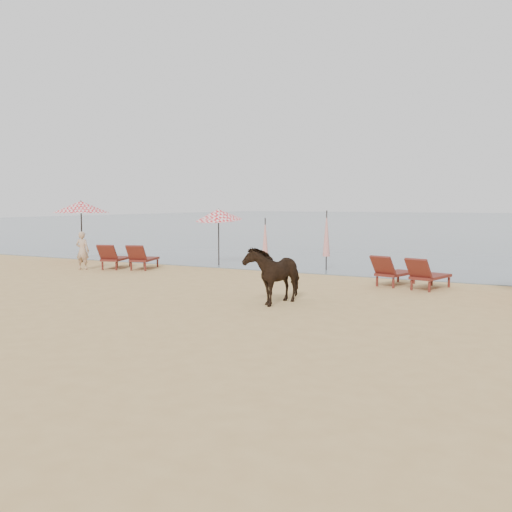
% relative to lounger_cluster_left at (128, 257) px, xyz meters
% --- Properties ---
extents(ground, '(120.00, 120.00, 0.00)m').
position_rel_lounger_cluster_left_xyz_m(ground, '(7.39, -8.00, -0.48)').
color(ground, tan).
rests_on(ground, ground).
extents(sea, '(160.00, 140.00, 0.06)m').
position_rel_lounger_cluster_left_xyz_m(sea, '(7.39, 72.00, -0.48)').
color(sea, '#51606B').
rests_on(sea, ground).
extents(lounger_cluster_left, '(2.38, 2.33, 0.69)m').
position_rel_lounger_cluster_left_xyz_m(lounger_cluster_left, '(0.00, 0.00, 0.00)').
color(lounger_cluster_left, maroon).
rests_on(lounger_cluster_left, ground).
extents(lounger_cluster_right, '(2.31, 2.25, 0.68)m').
position_rel_lounger_cluster_left_xyz_m(lounger_cluster_right, '(11.10, 0.21, -0.00)').
color(lounger_cluster_right, maroon).
rests_on(lounger_cluster_right, ground).
extents(umbrella_open_left_a, '(2.41, 2.41, 2.75)m').
position_rel_lounger_cluster_left_xyz_m(umbrella_open_left_a, '(-3.62, 1.16, 1.99)').
color(umbrella_open_left_a, black).
rests_on(umbrella_open_left_a, ground).
extents(umbrella_open_left_b, '(1.95, 1.99, 2.49)m').
position_rel_lounger_cluster_left_xyz_m(umbrella_open_left_b, '(2.54, 2.80, 1.68)').
color(umbrella_open_left_b, black).
rests_on(umbrella_open_left_b, ground).
extents(umbrella_closed_left, '(0.25, 0.25, 2.09)m').
position_rel_lounger_cluster_left_xyz_m(umbrella_closed_left, '(5.42, 1.45, 0.81)').
color(umbrella_closed_left, black).
rests_on(umbrella_closed_left, ground).
extents(umbrella_closed_right, '(0.29, 0.29, 2.36)m').
position_rel_lounger_cluster_left_xyz_m(umbrella_closed_right, '(7.23, 3.14, 0.97)').
color(umbrella_closed_right, black).
rests_on(umbrella_closed_right, ground).
extents(cow, '(1.06, 1.91, 1.54)m').
position_rel_lounger_cluster_left_xyz_m(cow, '(8.56, -4.19, 0.29)').
color(cow, black).
rests_on(cow, ground).
extents(beachgoer_left, '(0.62, 0.48, 1.52)m').
position_rel_lounger_cluster_left_xyz_m(beachgoer_left, '(-1.49, -0.96, 0.28)').
color(beachgoer_left, tan).
rests_on(beachgoer_left, ground).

